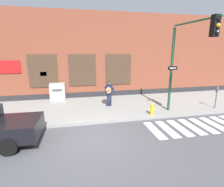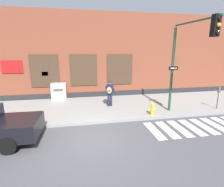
{
  "view_description": "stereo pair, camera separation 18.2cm",
  "coord_description": "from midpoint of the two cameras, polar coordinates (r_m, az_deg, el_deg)",
  "views": [
    {
      "loc": [
        -0.58,
        -6.87,
        3.73
      ],
      "look_at": [
        1.29,
        1.87,
        1.54
      ],
      "focal_mm": 28.0,
      "sensor_mm": 36.0,
      "label": 1
    },
    {
      "loc": [
        -0.4,
        -6.91,
        3.73
      ],
      "look_at": [
        1.29,
        1.87,
        1.54
      ],
      "focal_mm": 28.0,
      "sensor_mm": 36.0,
      "label": 2
    }
  ],
  "objects": [
    {
      "name": "parking_meter",
      "position": [
        12.8,
        30.65,
        -0.06
      ],
      "size": [
        0.13,
        0.11,
        1.44
      ],
      "color": "#47474C",
      "rests_on": "sidewalk"
    },
    {
      "name": "traffic_light",
      "position": [
        9.91,
        22.71,
        12.26
      ],
      "size": [
        0.65,
        3.12,
        5.03
      ],
      "color": "#1E472D",
      "rests_on": "sidewalk"
    },
    {
      "name": "ground_plane",
      "position": [
        7.85,
        -7.26,
        -14.7
      ],
      "size": [
        160.0,
        160.0,
        0.0
      ],
      "primitive_type": "plane",
      "color": "#4C4C51"
    },
    {
      "name": "building_backdrop",
      "position": [
        15.58,
        -10.49,
        11.93
      ],
      "size": [
        28.0,
        4.06,
        6.58
      ],
      "color": "brown",
      "rests_on": "ground"
    },
    {
      "name": "utility_box",
      "position": [
        13.52,
        -17.7,
        0.53
      ],
      "size": [
        1.08,
        0.68,
        1.27
      ],
      "color": "#ADADA8",
      "rests_on": "sidewalk"
    },
    {
      "name": "fire_hydrant",
      "position": [
        10.26,
        12.43,
        -4.93
      ],
      "size": [
        0.38,
        0.2,
        0.7
      ],
      "color": "gold",
      "rests_on": "sidewalk"
    },
    {
      "name": "sidewalk",
      "position": [
        11.62,
        -9.06,
        -4.73
      ],
      "size": [
        28.0,
        5.11,
        0.15
      ],
      "color": "gray",
      "rests_on": "ground"
    },
    {
      "name": "crosswalk",
      "position": [
        10.19,
        27.09,
        -9.24
      ],
      "size": [
        5.78,
        1.9,
        0.01
      ],
      "color": "silver",
      "rests_on": "ground"
    },
    {
      "name": "busker",
      "position": [
        11.39,
        -1.43,
        0.55
      ],
      "size": [
        0.72,
        0.55,
        1.7
      ],
      "color": "#1E233D",
      "rests_on": "sidewalk"
    }
  ]
}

